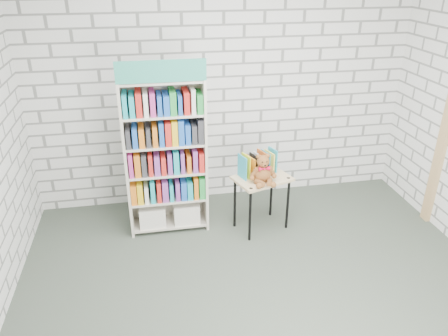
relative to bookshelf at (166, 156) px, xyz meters
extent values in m
plane|color=#3E483D|center=(0.75, -1.36, -0.88)|extent=(4.50, 4.50, 0.00)
cube|color=silver|center=(0.75, 0.64, 0.52)|extent=(4.50, 0.02, 2.80)
cube|color=beige|center=(-0.42, -0.01, -0.02)|extent=(0.03, 0.33, 1.72)
cube|color=beige|center=(0.42, -0.01, -0.02)|extent=(0.03, 0.33, 1.72)
cube|color=beige|center=(0.00, 0.15, -0.02)|extent=(0.86, 0.02, 1.72)
cube|color=teal|center=(0.00, -0.16, 0.94)|extent=(0.86, 0.02, 0.21)
cube|color=beige|center=(0.00, -0.01, -0.82)|extent=(0.80, 0.31, 0.02)
cube|color=beige|center=(0.00, -0.01, -0.50)|extent=(0.80, 0.31, 0.02)
cube|color=beige|center=(0.00, -0.01, -0.17)|extent=(0.80, 0.31, 0.02)
cube|color=beige|center=(0.00, -0.01, 0.15)|extent=(0.80, 0.31, 0.02)
cube|color=beige|center=(0.00, -0.01, 0.48)|extent=(0.80, 0.31, 0.02)
cube|color=beige|center=(0.00, -0.01, 0.82)|extent=(0.80, 0.31, 0.02)
cube|color=silver|center=(-0.19, -0.01, -0.70)|extent=(0.29, 0.27, 0.23)
cube|color=silver|center=(0.19, -0.01, -0.70)|extent=(0.29, 0.27, 0.23)
cube|color=purple|center=(0.00, -0.02, -0.37)|extent=(0.80, 0.27, 0.23)
cube|color=#333338|center=(0.00, -0.02, -0.05)|extent=(0.80, 0.27, 0.23)
cube|color=red|center=(0.00, -0.02, 0.28)|extent=(0.80, 0.27, 0.23)
cube|color=yellow|center=(0.00, -0.02, 0.60)|extent=(0.80, 0.27, 0.23)
cube|color=#D3B07E|center=(1.02, -0.21, -0.26)|extent=(0.69, 0.58, 0.03)
cylinder|color=black|center=(0.83, -0.44, -0.58)|extent=(0.03, 0.03, 0.61)
cylinder|color=black|center=(0.73, -0.14, -0.58)|extent=(0.03, 0.03, 0.61)
cylinder|color=black|center=(1.30, -0.28, -0.58)|extent=(0.03, 0.03, 0.61)
cylinder|color=black|center=(1.20, 0.02, -0.58)|extent=(0.03, 0.03, 0.61)
cylinder|color=black|center=(0.84, -0.43, -0.25)|extent=(0.04, 0.04, 0.01)
cylinder|color=black|center=(1.29, -0.27, -0.25)|extent=(0.04, 0.04, 0.01)
cube|color=teal|center=(0.80, -0.18, -0.12)|extent=(0.07, 0.18, 0.24)
cube|color=yellow|center=(0.84, -0.17, -0.12)|extent=(0.07, 0.18, 0.24)
cube|color=orange|center=(0.89, -0.15, -0.12)|extent=(0.07, 0.18, 0.24)
cube|color=black|center=(0.94, -0.14, -0.12)|extent=(0.07, 0.18, 0.24)
cube|color=white|center=(0.99, -0.12, -0.12)|extent=(0.07, 0.18, 0.24)
cube|color=#C25C22|center=(1.03, -0.10, -0.12)|extent=(0.07, 0.18, 0.24)
cube|color=teal|center=(1.08, -0.09, -0.12)|extent=(0.07, 0.18, 0.24)
cube|color=#F5DA51|center=(1.13, -0.07, -0.12)|extent=(0.07, 0.18, 0.24)
cube|color=teal|center=(1.17, -0.06, -0.12)|extent=(0.07, 0.18, 0.24)
ellipsoid|color=brown|center=(0.99, -0.29, -0.15)|extent=(0.19, 0.16, 0.19)
sphere|color=brown|center=(0.99, -0.30, -0.01)|extent=(0.13, 0.13, 0.13)
sphere|color=brown|center=(0.94, -0.29, 0.04)|extent=(0.05, 0.05, 0.05)
sphere|color=brown|center=(1.04, -0.29, 0.04)|extent=(0.05, 0.05, 0.05)
sphere|color=brown|center=(0.99, -0.35, -0.03)|extent=(0.05, 0.05, 0.05)
sphere|color=black|center=(0.97, -0.35, 0.01)|extent=(0.02, 0.02, 0.02)
sphere|color=black|center=(1.02, -0.35, 0.01)|extent=(0.02, 0.02, 0.02)
sphere|color=black|center=(0.99, -0.38, -0.02)|extent=(0.02, 0.02, 0.02)
cylinder|color=brown|center=(0.90, -0.31, -0.13)|extent=(0.09, 0.07, 0.13)
cylinder|color=brown|center=(1.09, -0.31, -0.13)|extent=(0.09, 0.07, 0.13)
sphere|color=brown|center=(0.87, -0.33, -0.18)|extent=(0.05, 0.05, 0.05)
sphere|color=brown|center=(1.11, -0.33, -0.18)|extent=(0.05, 0.05, 0.05)
cylinder|color=brown|center=(0.94, -0.39, -0.21)|extent=(0.10, 0.15, 0.08)
cylinder|color=brown|center=(1.05, -0.39, -0.21)|extent=(0.10, 0.15, 0.08)
sphere|color=brown|center=(0.92, -0.45, -0.22)|extent=(0.06, 0.06, 0.06)
sphere|color=brown|center=(1.07, -0.45, -0.22)|extent=(0.06, 0.06, 0.06)
cone|color=red|center=(0.96, -0.35, -0.07)|extent=(0.05, 0.05, 0.05)
cone|color=red|center=(1.02, -0.35, -0.07)|extent=(0.05, 0.05, 0.05)
sphere|color=red|center=(0.99, -0.35, -0.07)|extent=(0.03, 0.03, 0.03)
cube|color=tan|center=(2.98, -0.41, 0.17)|extent=(0.05, 0.12, 2.10)
camera|label=1|loc=(-0.17, -4.29, 1.89)|focal=35.00mm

